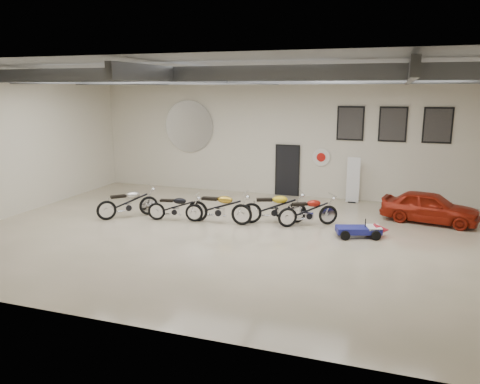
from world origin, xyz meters
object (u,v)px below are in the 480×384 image
(motorcycle_silver, at_px, (128,202))
(go_kart, at_px, (363,228))
(motorcycle_black, at_px, (175,207))
(motorcycle_yellow, at_px, (274,207))
(vintage_car, at_px, (430,207))
(motorcycle_red, at_px, (308,210))
(motorcycle_gold, at_px, (219,207))
(banner_stand, at_px, (353,180))

(motorcycle_silver, distance_m, go_kart, 8.01)
(motorcycle_black, relative_size, motorcycle_yellow, 0.87)
(motorcycle_silver, relative_size, vintage_car, 0.68)
(motorcycle_black, relative_size, motorcycle_red, 0.94)
(motorcycle_black, bearing_deg, motorcycle_gold, -2.56)
(banner_stand, xyz_separation_m, motorcycle_red, (-1.06, -3.78, -0.39))
(motorcycle_red, distance_m, vintage_car, 4.18)
(vintage_car, bearing_deg, motorcycle_gold, 120.36)
(motorcycle_black, bearing_deg, banner_stand, 29.96)
(banner_stand, distance_m, motorcycle_gold, 5.95)
(go_kart, bearing_deg, motorcycle_red, 142.45)
(motorcycle_gold, bearing_deg, motorcycle_black, -174.53)
(motorcycle_gold, distance_m, motorcycle_red, 2.95)
(motorcycle_gold, relative_size, go_kart, 1.36)
(motorcycle_gold, height_order, motorcycle_yellow, motorcycle_gold)
(motorcycle_silver, distance_m, vintage_car, 10.36)
(banner_stand, bearing_deg, vintage_car, -36.59)
(motorcycle_silver, height_order, motorcycle_black, motorcycle_silver)
(motorcycle_black, relative_size, vintage_car, 0.61)
(banner_stand, relative_size, motorcycle_red, 0.91)
(banner_stand, height_order, motorcycle_black, banner_stand)
(motorcycle_black, height_order, vintage_car, vintage_car)
(motorcycle_gold, xyz_separation_m, go_kart, (4.69, 0.02, -0.28))
(motorcycle_black, bearing_deg, motorcycle_silver, 174.18)
(motorcycle_red, bearing_deg, banner_stand, 42.86)
(motorcycle_red, distance_m, go_kart, 1.94)
(motorcycle_silver, xyz_separation_m, vintage_car, (9.99, 2.75, -0.02))
(go_kart, bearing_deg, motorcycle_silver, 164.56)
(banner_stand, height_order, motorcycle_gold, banner_stand)
(banner_stand, distance_m, go_kart, 4.52)
(motorcycle_silver, distance_m, motorcycle_gold, 3.33)
(vintage_car, bearing_deg, banner_stand, 64.00)
(go_kart, bearing_deg, motorcycle_black, 164.03)
(motorcycle_silver, relative_size, motorcycle_yellow, 0.98)
(motorcycle_black, xyz_separation_m, vintage_car, (8.23, 2.61, 0.04))
(go_kart, bearing_deg, banner_stand, 81.57)
(motorcycle_silver, distance_m, motorcycle_red, 6.27)
(motorcycle_gold, bearing_deg, go_kart, -2.06)
(go_kart, xyz_separation_m, vintage_car, (1.99, 2.38, 0.24))
(motorcycle_silver, bearing_deg, vintage_car, -30.64)
(motorcycle_gold, bearing_deg, motorcycle_red, 10.65)
(motorcycle_gold, relative_size, motorcycle_yellow, 1.03)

